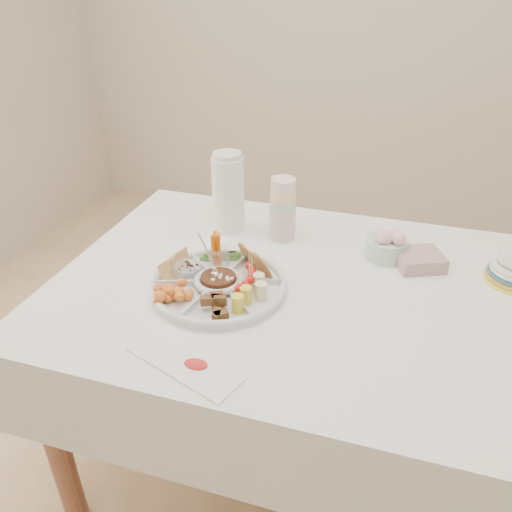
% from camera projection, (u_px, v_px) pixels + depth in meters
% --- Properties ---
extents(floor, '(4.00, 4.00, 0.00)m').
position_uv_depth(floor, '(305.00, 460.00, 1.81)').
color(floor, tan).
rests_on(floor, ground).
extents(wall_back, '(4.00, 0.02, 2.70)m').
position_uv_depth(wall_back, '(394.00, 6.00, 2.77)').
color(wall_back, beige).
rests_on(wall_back, ground).
extents(dining_table, '(1.52, 1.02, 0.76)m').
position_uv_depth(dining_table, '(311.00, 384.00, 1.62)').
color(dining_table, white).
rests_on(dining_table, floor).
extents(party_tray, '(0.48, 0.48, 0.04)m').
position_uv_depth(party_tray, '(218.00, 283.00, 1.40)').
color(party_tray, silver).
rests_on(party_tray, dining_table).
extents(bean_dip, '(0.12, 0.12, 0.04)m').
position_uv_depth(bean_dip, '(218.00, 281.00, 1.40)').
color(bean_dip, '#442213').
rests_on(bean_dip, party_tray).
extents(tortillas, '(0.14, 0.14, 0.07)m').
position_uv_depth(tortillas, '(258.00, 264.00, 1.45)').
color(tortillas, tan).
rests_on(tortillas, party_tray).
extents(carrot_cucumber, '(0.16, 0.16, 0.11)m').
position_uv_depth(carrot_cucumber, '(220.00, 247.00, 1.49)').
color(carrot_cucumber, orange).
rests_on(carrot_cucumber, party_tray).
extents(pita_raisins, '(0.15, 0.15, 0.06)m').
position_uv_depth(pita_raisins, '(180.00, 265.00, 1.45)').
color(pita_raisins, tan).
rests_on(pita_raisins, party_tray).
extents(cherries, '(0.15, 0.15, 0.05)m').
position_uv_depth(cherries, '(175.00, 293.00, 1.34)').
color(cherries, orange).
rests_on(cherries, party_tray).
extents(granola_chunks, '(0.12, 0.12, 0.04)m').
position_uv_depth(granola_chunks, '(216.00, 306.00, 1.29)').
color(granola_chunks, brown).
rests_on(granola_chunks, party_tray).
extents(banana_tomato, '(0.14, 0.14, 0.09)m').
position_uv_depth(banana_tomato, '(259.00, 284.00, 1.33)').
color(banana_tomato, '#EBE278').
rests_on(banana_tomato, party_tray).
extents(cup_stack, '(0.11, 0.11, 0.24)m').
position_uv_depth(cup_stack, '(283.00, 204.00, 1.62)').
color(cup_stack, silver).
rests_on(cup_stack, dining_table).
extents(thermos, '(0.13, 0.13, 0.28)m').
position_uv_depth(thermos, '(228.00, 192.00, 1.66)').
color(thermos, white).
rests_on(thermos, dining_table).
extents(flower_bowl, '(0.14, 0.14, 0.10)m').
position_uv_depth(flower_bowl, '(387.00, 244.00, 1.55)').
color(flower_bowl, '#A4B4AA').
rests_on(flower_bowl, dining_table).
extents(napkin_stack, '(0.17, 0.16, 0.04)m').
position_uv_depth(napkin_stack, '(419.00, 260.00, 1.51)').
color(napkin_stack, '#B1898D').
rests_on(napkin_stack, dining_table).
extents(placemat, '(0.31, 0.19, 0.01)m').
position_uv_depth(placemat, '(184.00, 363.00, 1.15)').
color(placemat, white).
rests_on(placemat, dining_table).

